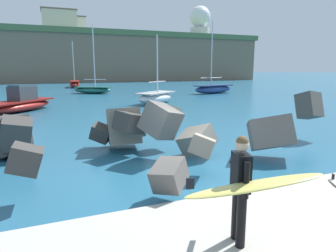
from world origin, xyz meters
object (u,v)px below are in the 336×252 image
object	(u,v)px
station_building_east	(57,24)
station_building_west	(75,27)
boat_mid_right	(75,84)
boat_near_centre	(20,103)
boat_mid_centre	(93,89)
boat_near_left	(213,89)
boat_far_left	(156,97)
station_building_central	(59,21)
radar_dome	(200,22)
surfer_with_board	(245,184)

from	to	relation	value
station_building_east	station_building_west	bearing A→B (deg)	58.44
boat_mid_right	boat_near_centre	bearing A→B (deg)	-102.38
boat_mid_centre	station_building_west	xyz separation A→B (m)	(2.80, 51.20, 13.54)
boat_near_centre	station_building_west	distance (m)	66.92
boat_mid_centre	boat_mid_right	bearing A→B (deg)	94.52
boat_near_left	station_building_east	bearing A→B (deg)	108.09
boat_far_left	station_building_west	world-z (taller)	station_building_west
station_building_central	boat_near_centre	bearing A→B (deg)	-95.60
boat_far_left	station_building_west	distance (m)	65.35
boat_near_left	boat_near_centre	distance (m)	22.23
radar_dome	boat_near_left	bearing A→B (deg)	-115.80
boat_near_left	boat_far_left	xyz separation A→B (m)	(-10.08, -7.34, -0.04)
surfer_with_board	station_building_west	size ratio (longest dim) A/B	0.25
surfer_with_board	boat_far_left	bearing A→B (deg)	74.22
boat_near_centre	boat_near_left	bearing A→B (deg)	21.72
boat_far_left	radar_dome	xyz separation A→B (m)	(34.07, 56.98, 15.85)
boat_far_left	station_building_east	xyz separation A→B (m)	(-5.78, 55.88, 13.00)
boat_near_left	surfer_with_board	bearing A→B (deg)	-119.56
boat_mid_centre	station_building_west	distance (m)	53.03
boat_mid_centre	boat_mid_right	xyz separation A→B (m)	(-1.05, 13.25, 0.09)
boat_mid_right	station_building_east	bearing A→B (deg)	92.11
boat_near_left	boat_mid_centre	size ratio (longest dim) A/B	1.05
boat_near_centre	boat_mid_right	xyz separation A→B (m)	(5.90, 26.88, 0.00)
boat_near_left	boat_near_centre	bearing A→B (deg)	-158.28
boat_near_centre	boat_mid_centre	distance (m)	15.29
boat_mid_centre	boat_far_left	xyz separation A→B (m)	(3.63, -12.74, 0.05)
boat_mid_right	station_building_west	bearing A→B (deg)	84.21
surfer_with_board	boat_near_left	bearing A→B (deg)	60.44
boat_far_left	boat_near_centre	bearing A→B (deg)	-175.21
boat_near_left	boat_mid_centre	world-z (taller)	boat_near_left
station_building_central	station_building_east	xyz separation A→B (m)	(-0.70, 0.73, -0.64)
boat_mid_right	station_building_east	distance (m)	32.60
boat_near_centre	radar_dome	xyz separation A→B (m)	(44.65, 57.87, 15.82)
boat_near_centre	boat_mid_right	world-z (taller)	boat_mid_right
boat_mid_centre	boat_far_left	bearing A→B (deg)	-74.09
boat_near_centre	radar_dome	bearing A→B (deg)	52.35
boat_near_left	station_building_central	world-z (taller)	station_building_central
station_building_west	station_building_east	world-z (taller)	station_building_west
boat_far_left	surfer_with_board	bearing A→B (deg)	-105.78
boat_mid_right	station_building_west	size ratio (longest dim) A/B	0.87
boat_near_left	boat_far_left	distance (m)	12.47
boat_mid_centre	surfer_with_board	bearing A→B (deg)	-93.83
boat_far_left	station_building_central	distance (m)	57.03
surfer_with_board	station_building_east	world-z (taller)	station_building_east
surfer_with_board	boat_near_left	xyz separation A→B (m)	(15.95, 28.13, -0.69)
boat_near_centre	boat_far_left	size ratio (longest dim) A/B	0.98
boat_near_left	station_building_central	bearing A→B (deg)	107.60
boat_mid_centre	station_building_east	bearing A→B (deg)	92.85
boat_mid_right	station_building_west	xyz separation A→B (m)	(3.85, 37.95, 13.45)
boat_mid_centre	boat_far_left	distance (m)	13.24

